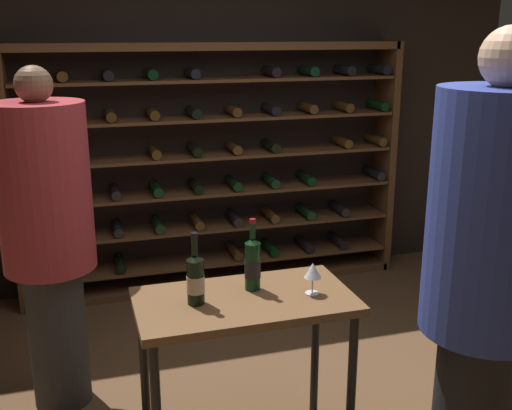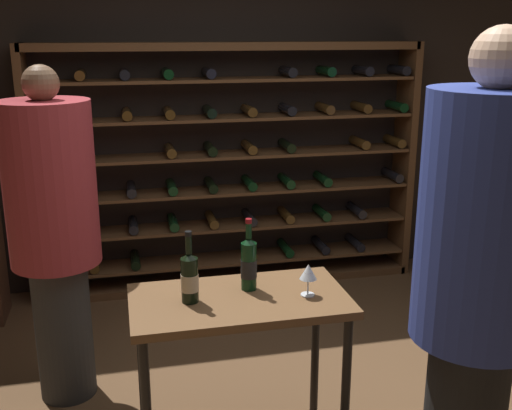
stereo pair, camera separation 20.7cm
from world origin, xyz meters
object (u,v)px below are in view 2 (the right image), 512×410
wine_rack (229,169)px  wine_bottle_amber_reserve (190,277)px  person_guest_khaki (54,224)px  wine_glass_stemmed_left (308,273)px  tasting_table (239,319)px  person_bystander_dark_jacket (479,277)px  wine_bottle_red_label (249,263)px

wine_rack → wine_bottle_amber_reserve: 2.23m
person_guest_khaki → wine_glass_stemmed_left: size_ratio=12.12×
person_guest_khaki → wine_bottle_amber_reserve: size_ratio=5.54×
wine_rack → wine_bottle_amber_reserve: (-0.58, -2.15, -0.01)m
tasting_table → person_guest_khaki: 1.19m
tasting_table → person_bystander_dark_jacket: size_ratio=0.49×
person_guest_khaki → wine_rack: bearing=-91.7°
wine_glass_stemmed_left → wine_bottle_red_label: bearing=152.3°
person_guest_khaki → wine_bottle_amber_reserve: person_guest_khaki is taller
tasting_table → wine_glass_stemmed_left: bearing=-9.0°
person_guest_khaki → wine_bottle_red_label: size_ratio=5.32×
person_guest_khaki → wine_glass_stemmed_left: (1.20, -0.80, -0.08)m
tasting_table → wine_bottle_amber_reserve: size_ratio=3.00×
wine_glass_stemmed_left → person_guest_khaki: bearing=146.4°
wine_bottle_red_label → wine_glass_stemmed_left: wine_bottle_red_label is taller
person_guest_khaki → wine_glass_stemmed_left: person_guest_khaki is taller
person_bystander_dark_jacket → person_guest_khaki: bearing=-22.7°
wine_bottle_amber_reserve → wine_bottle_red_label: 0.31m
wine_glass_stemmed_left → person_bystander_dark_jacket: bearing=-51.0°
tasting_table → wine_rack: bearing=80.8°
tasting_table → person_bystander_dark_jacket: (0.81, -0.66, 0.41)m
person_bystander_dark_jacket → wine_glass_stemmed_left: 0.80m
tasting_table → person_guest_khaki: bearing=139.7°
wine_rack → person_bystander_dark_jacket: 2.86m
wine_rack → wine_bottle_amber_reserve: bearing=-105.0°
person_bystander_dark_jacket → wine_bottle_amber_reserve: size_ratio=6.09×
person_bystander_dark_jacket → wine_bottle_red_label: size_ratio=5.84×
person_bystander_dark_jacket → wine_bottle_red_label: bearing=-27.8°
wine_bottle_red_label → wine_glass_stemmed_left: (0.26, -0.13, -0.02)m
wine_bottle_amber_reserve → wine_glass_stemmed_left: bearing=-5.6°
tasting_table → person_bystander_dark_jacket: 1.12m
tasting_table → person_guest_khaki: person_guest_khaki is taller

